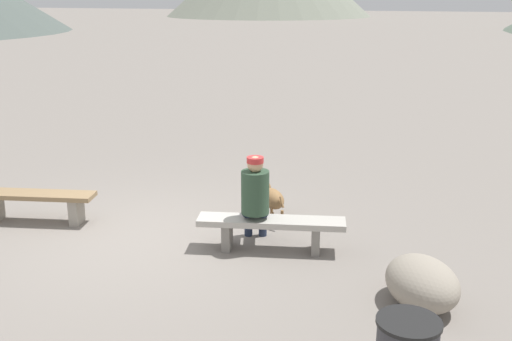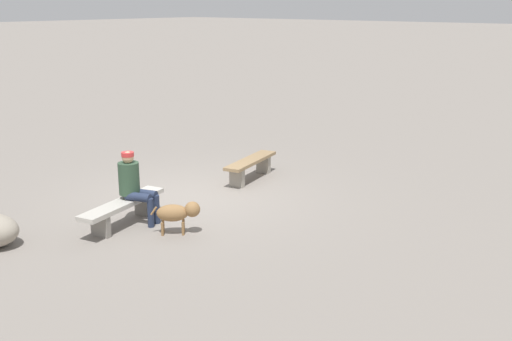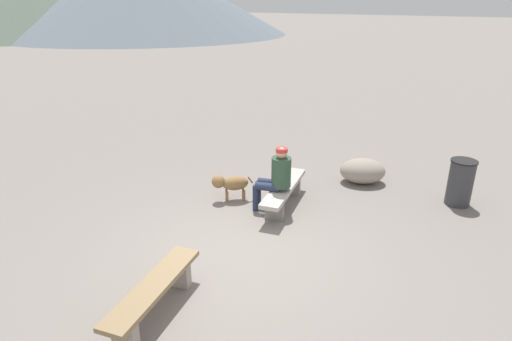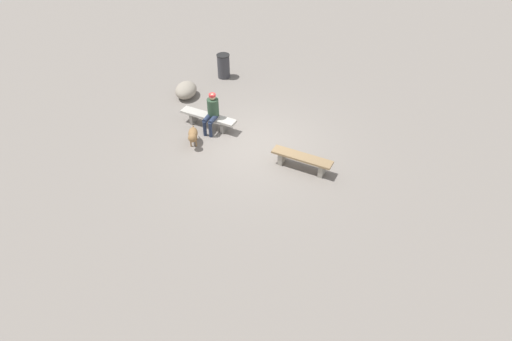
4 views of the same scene
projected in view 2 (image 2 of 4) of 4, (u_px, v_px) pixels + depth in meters
The scene contains 5 objects.
ground at pixel (191, 199), 11.94m from camera, with size 210.00×210.00×0.06m, color gray.
bench_left at pixel (251, 165), 13.08m from camera, with size 1.80×0.74×0.45m.
bench_right at pixel (123, 207), 10.37m from camera, with size 1.93×0.76×0.43m.
seated_person at pixel (134, 183), 10.41m from camera, with size 0.48×0.70×1.26m.
dog at pixel (178, 212), 9.99m from camera, with size 0.64×0.66×0.55m.
Camera 2 is at (7.97, 8.18, 3.70)m, focal length 42.74 mm.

